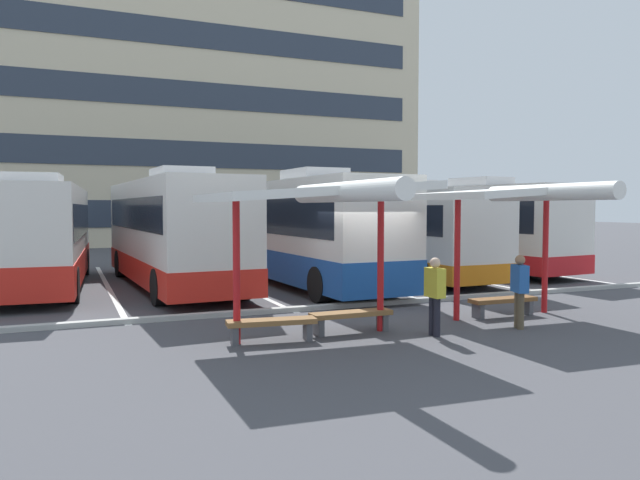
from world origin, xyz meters
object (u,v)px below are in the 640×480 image
Objects in this scene: coach_bus_4 at (456,227)px; bench_1 at (351,317)px; waiting_shelter_0 at (318,195)px; bench_2 at (503,302)px; coach_bus_3 at (382,231)px; waiting_shelter_1 at (512,195)px; waiting_passenger_0 at (435,291)px; bench_0 at (272,325)px; waiting_passenger_1 at (520,287)px; coach_bus_2 at (296,232)px; coach_bus_1 at (173,233)px; coach_bus_0 at (40,237)px.

bench_1 is (-9.86, -10.07, -1.45)m from coach_bus_4.
waiting_shelter_0 is 2.95× the size of bench_1.
bench_1 is at bearing -176.27° from bench_2.
coach_bus_3 is 2.39× the size of waiting_shelter_0.
waiting_passenger_0 is at bearing -160.81° from waiting_shelter_1.
waiting_passenger_1 is at bearing -9.04° from bench_0.
coach_bus_2 is 2.29× the size of waiting_shelter_0.
bench_0 is at bearing -87.31° from coach_bus_1.
coach_bus_2 is at bearing -7.24° from coach_bus_1.
waiting_shelter_1 is (6.40, -8.75, 1.11)m from coach_bus_1.
coach_bus_1 is 6.01× the size of bench_0.
coach_bus_0 reaches higher than waiting_shelter_0.
bench_0 is (-11.66, -10.25, -1.45)m from coach_bus_4.
waiting_passenger_0 is at bearing -92.98° from coach_bus_2.
coach_bus_0 is 2.22× the size of waiting_shelter_1.
bench_2 is at bearing -101.41° from coach_bus_3.
coach_bus_3 is 9.66m from bench_2.
coach_bus_2 is 9.46m from waiting_passenger_1.
coach_bus_1 reaches higher than coach_bus_3.
waiting_passenger_0 reaches higher than bench_0.
waiting_shelter_1 reaches higher than bench_1.
coach_bus_0 is at bearing 179.84° from coach_bus_4.
waiting_passenger_1 reaches higher than bench_2.
waiting_shelter_0 is at bearing -135.93° from coach_bus_4.
bench_1 is (2.22, -8.78, -1.44)m from coach_bus_1.
waiting_shelter_1 is 2.77× the size of bench_2.
coach_bus_0 reaches higher than bench_1.
coach_bus_3 is (8.29, 0.87, -0.10)m from coach_bus_1.
bench_0 is 3.37m from waiting_passenger_0.
coach_bus_1 is 0.91× the size of coach_bus_4.
waiting_shelter_0 is at bearing -173.12° from bench_2.
waiting_passenger_0 is (7.63, -11.05, -0.74)m from coach_bus_0.
waiting_shelter_0 reaches higher than bench_2.
coach_bus_2 is at bearing 87.02° from waiting_passenger_0.
waiting_shelter_1 is at bearing 19.19° from waiting_passenger_0.
coach_bus_1 is 4.16m from coach_bus_2.
waiting_passenger_0 is (3.65, -9.71, -0.86)m from coach_bus_1.
bench_2 is 1.56m from waiting_passenger_1.
waiting_shelter_1 is at bearing 0.36° from bench_1.
waiting_shelter_1 is at bearing -53.85° from coach_bus_1.
bench_2 is 1.09× the size of waiting_passenger_0.
waiting_shelter_0 is (1.32, -9.12, 1.07)m from coach_bus_1.
waiting_shelter_1 is at bearing -90.00° from bench_2.
coach_bus_3 is at bearing 18.54° from coach_bus_2.
coach_bus_2 is at bearing -161.46° from coach_bus_3.
coach_bus_1 is at bearing 98.24° from waiting_shelter_0.
bench_0 is at bearing 170.96° from waiting_passenger_1.
bench_1 is 1.11× the size of waiting_passenger_0.
waiting_passenger_0 is (-2.75, -0.96, -1.97)m from waiting_shelter_1.
coach_bus_4 is 11.60m from waiting_shelter_1.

